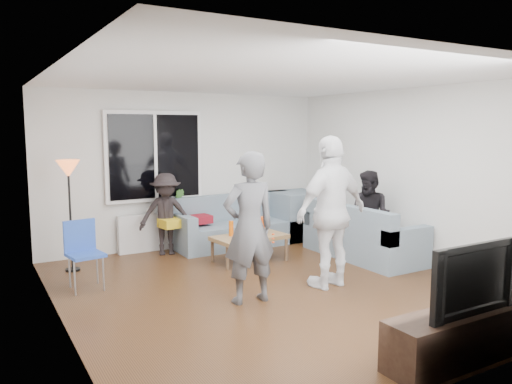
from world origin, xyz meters
TOP-DOWN VIEW (x-y plane):
  - floor at (0.00, 0.00)m, footprint 5.00×5.50m
  - ceiling at (0.00, 0.00)m, footprint 5.00×5.50m
  - wall_back at (0.00, 2.77)m, footprint 5.00×0.04m
  - wall_front at (0.00, -2.77)m, footprint 5.00×0.04m
  - wall_left at (-2.52, 0.00)m, footprint 0.04×5.50m
  - wall_right at (2.52, 0.00)m, footprint 0.04×5.50m
  - window_frame at (-0.60, 2.69)m, footprint 1.62×0.06m
  - window_glass at (-0.60, 2.65)m, footprint 1.50×0.02m
  - window_mullion at (-0.60, 2.64)m, footprint 0.05×0.03m
  - radiator at (-0.60, 2.65)m, footprint 1.30×0.12m
  - potted_plant at (-0.24, 2.62)m, footprint 0.26×0.23m
  - vase at (-0.71, 2.62)m, footprint 0.17×0.17m
  - sofa_back_section at (0.76, 2.27)m, footprint 2.30×0.85m
  - sofa_right_section at (2.02, 0.59)m, footprint 2.00×0.85m
  - sofa_corner at (1.92, 2.27)m, footprint 0.85×0.85m
  - cushion_yellow at (-0.48, 2.25)m, footprint 0.43×0.38m
  - cushion_red at (0.02, 2.33)m, footprint 0.38×0.33m
  - coffee_table at (0.36, 1.25)m, footprint 1.15×0.70m
  - pitcher at (0.38, 1.17)m, footprint 0.17×0.17m
  - side_chair at (-2.05, 1.12)m, footprint 0.46×0.46m
  - floor_lamp at (-2.05, 2.07)m, footprint 0.32×0.32m
  - player_left at (-0.51, -0.30)m, footprint 0.66×0.45m
  - player_right at (0.67, -0.31)m, footprint 1.18×0.61m
  - spectator_right at (2.02, 0.44)m, footprint 0.70×0.79m
  - spectator_back at (-0.57, 2.30)m, footprint 0.93×0.67m
  - tv_console at (0.38, -2.50)m, footprint 1.60×0.40m
  - television at (0.38, -2.50)m, footprint 1.07×0.14m
  - bottle_e at (0.68, 1.39)m, footprint 0.07×0.07m
  - bottle_d at (0.56, 1.20)m, footprint 0.07×0.07m
  - bottle_a at (0.11, 1.36)m, footprint 0.07×0.07m

SIDE VIEW (x-z plane):
  - floor at x=0.00m, z-range -0.04..0.00m
  - coffee_table at x=0.36m, z-range 0.00..0.40m
  - tv_console at x=0.38m, z-range 0.00..0.44m
  - radiator at x=-0.60m, z-range 0.00..0.62m
  - sofa_back_section at x=0.76m, z-range 0.00..0.85m
  - sofa_right_section at x=2.02m, z-range 0.00..0.85m
  - sofa_corner at x=1.92m, z-range 0.00..0.85m
  - side_chair at x=-2.05m, z-range 0.00..0.86m
  - pitcher at x=0.38m, z-range 0.40..0.57m
  - bottle_e at x=0.68m, z-range 0.40..0.58m
  - cushion_yellow at x=-0.48m, z-range 0.44..0.58m
  - cushion_red at x=0.02m, z-range 0.45..0.57m
  - bottle_a at x=0.11m, z-range 0.40..0.63m
  - bottle_d at x=0.56m, z-range 0.40..0.68m
  - spectator_back at x=-0.57m, z-range 0.00..1.30m
  - spectator_right at x=2.02m, z-range 0.00..1.37m
  - vase at x=-0.71m, z-range 0.62..0.77m
  - television at x=0.38m, z-range 0.44..1.06m
  - floor_lamp at x=-2.05m, z-range 0.00..1.56m
  - potted_plant at x=-0.24m, z-range 0.62..1.00m
  - player_left at x=-0.51m, z-range 0.00..1.75m
  - player_right at x=0.67m, z-range 0.00..1.92m
  - wall_back at x=0.00m, z-range 0.00..2.60m
  - wall_front at x=0.00m, z-range 0.00..2.60m
  - wall_left at x=-2.52m, z-range 0.00..2.60m
  - wall_right at x=2.52m, z-range 0.00..2.60m
  - window_frame at x=-0.60m, z-range 0.81..2.29m
  - window_glass at x=-0.60m, z-range 0.88..2.23m
  - window_mullion at x=-0.60m, z-range 0.88..2.23m
  - ceiling at x=0.00m, z-range 2.60..2.64m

